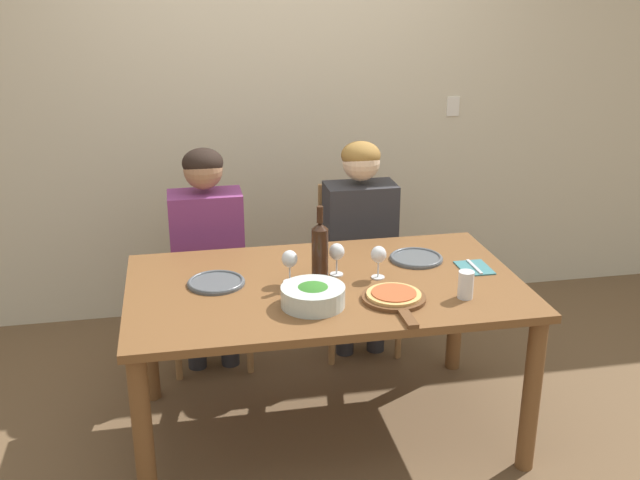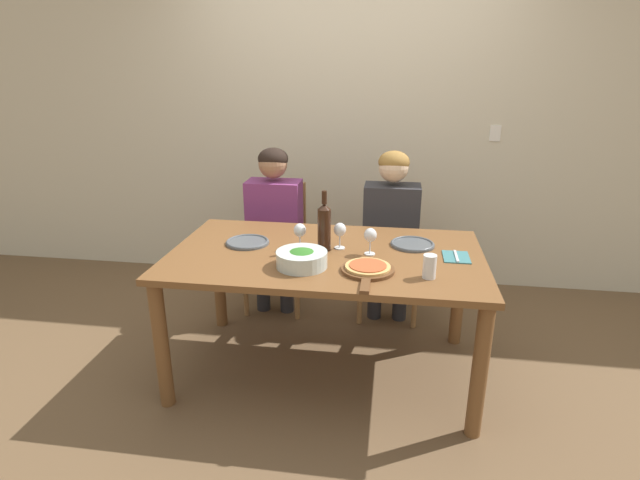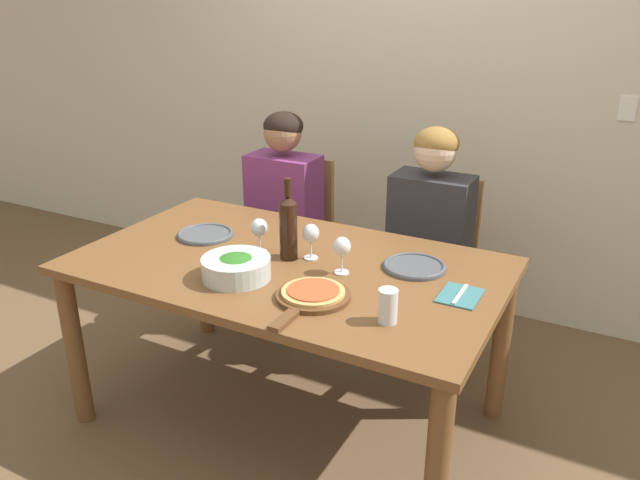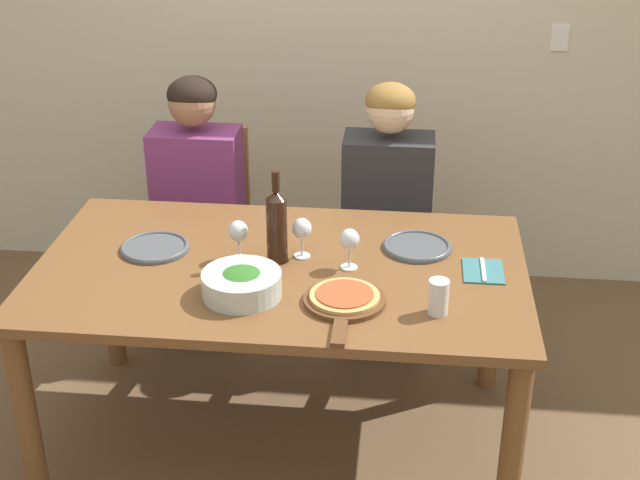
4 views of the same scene
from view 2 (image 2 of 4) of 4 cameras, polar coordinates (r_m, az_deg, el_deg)
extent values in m
plane|color=brown|center=(3.13, 0.62, -14.54)|extent=(40.00, 40.00, 0.00)
cube|color=beige|center=(4.06, 3.63, 13.83)|extent=(10.00, 0.05, 2.70)
cube|color=white|center=(4.10, 19.39, 11.43)|extent=(0.08, 0.01, 0.12)
cube|color=brown|center=(2.78, 0.67, -1.78)|extent=(1.73, 1.01, 0.04)
cylinder|color=brown|center=(2.79, -17.66, -11.41)|extent=(0.08, 0.08, 0.72)
cylinder|color=brown|center=(2.58, 17.77, -14.19)|extent=(0.08, 0.08, 0.72)
cylinder|color=brown|center=(3.51, -11.48, -4.19)|extent=(0.08, 0.08, 0.72)
cylinder|color=brown|center=(3.35, 15.58, -5.78)|extent=(0.08, 0.08, 0.72)
cube|color=#9E7042|center=(3.71, -5.01, -1.63)|extent=(0.42, 0.42, 0.04)
cube|color=#9E7042|center=(3.80, -4.45, 3.09)|extent=(0.38, 0.03, 0.49)
cylinder|color=#9E7042|center=(3.67, -8.49, -5.69)|extent=(0.04, 0.04, 0.40)
cylinder|color=#9E7042|center=(3.59, -2.63, -6.14)|extent=(0.04, 0.04, 0.40)
cylinder|color=#9E7042|center=(4.01, -6.94, -3.41)|extent=(0.04, 0.04, 0.40)
cylinder|color=#9E7042|center=(3.93, -1.57, -3.76)|extent=(0.04, 0.04, 0.40)
cube|color=#9E7042|center=(3.61, 7.90, -2.33)|extent=(0.42, 0.42, 0.04)
cube|color=#9E7042|center=(3.71, 8.15, 2.53)|extent=(0.38, 0.03, 0.49)
cylinder|color=#9E7042|center=(3.53, 4.58, -6.59)|extent=(0.04, 0.04, 0.40)
cylinder|color=#9E7042|center=(3.53, 10.78, -6.90)|extent=(0.04, 0.04, 0.40)
cylinder|color=#9E7042|center=(3.88, 4.99, -4.14)|extent=(0.04, 0.04, 0.40)
cylinder|color=#9E7042|center=(3.88, 10.62, -4.42)|extent=(0.04, 0.04, 0.40)
cylinder|color=#28282D|center=(3.73, -6.55, -4.85)|extent=(0.10, 0.10, 0.44)
cylinder|color=#28282D|center=(3.69, -3.84, -5.04)|extent=(0.10, 0.10, 0.44)
cube|color=#7A3370|center=(3.60, -5.22, 2.54)|extent=(0.38, 0.22, 0.54)
cylinder|color=#7A3370|center=(3.47, -9.29, -0.86)|extent=(0.07, 0.31, 0.14)
cylinder|color=#7A3370|center=(3.38, -2.80, -1.22)|extent=(0.07, 0.31, 0.14)
sphere|color=#9E7051|center=(3.50, -5.41, 8.65)|extent=(0.20, 0.20, 0.20)
ellipsoid|color=black|center=(3.50, -5.39, 9.24)|extent=(0.21, 0.21, 0.15)
cylinder|color=#28282D|center=(3.62, 6.30, -5.66)|extent=(0.10, 0.10, 0.44)
cylinder|color=#28282D|center=(3.62, 9.16, -5.80)|extent=(0.10, 0.10, 0.44)
cube|color=#2D2D33|center=(3.50, 8.11, 1.93)|extent=(0.38, 0.22, 0.54)
cylinder|color=#2D2D33|center=(3.32, 4.48, -1.61)|extent=(0.07, 0.31, 0.14)
cylinder|color=#2D2D33|center=(3.32, 11.37, -1.96)|extent=(0.07, 0.31, 0.14)
sphere|color=beige|center=(3.40, 8.43, 8.20)|extent=(0.20, 0.20, 0.20)
ellipsoid|color=olive|center=(3.40, 8.46, 8.81)|extent=(0.21, 0.21, 0.15)
cylinder|color=black|center=(2.77, 0.48, 1.18)|extent=(0.07, 0.07, 0.24)
cone|color=black|center=(2.73, 0.49, 3.84)|extent=(0.07, 0.07, 0.03)
cylinder|color=black|center=(2.72, 0.49, 4.89)|extent=(0.03, 0.03, 0.07)
cylinder|color=silver|center=(2.57, -2.10, -2.18)|extent=(0.27, 0.27, 0.08)
ellipsoid|color=#2D6B23|center=(2.57, -2.10, -2.10)|extent=(0.22, 0.22, 0.09)
cylinder|color=#4C5156|center=(2.94, -8.28, -0.29)|extent=(0.25, 0.25, 0.01)
torus|color=#4C5156|center=(2.94, -8.29, -0.18)|extent=(0.25, 0.25, 0.02)
cylinder|color=#4C5156|center=(2.92, 10.51, -0.51)|extent=(0.25, 0.25, 0.01)
torus|color=#4C5156|center=(2.92, 10.52, -0.40)|extent=(0.25, 0.25, 0.02)
cylinder|color=brown|center=(2.54, 5.48, -3.38)|extent=(0.27, 0.27, 0.02)
cube|color=brown|center=(2.35, 5.18, -5.31)|extent=(0.04, 0.14, 0.02)
cylinder|color=tan|center=(2.53, 5.49, -3.07)|extent=(0.23, 0.23, 0.01)
cylinder|color=#AD4C28|center=(2.53, 5.50, -2.90)|extent=(0.19, 0.19, 0.01)
cylinder|color=silver|center=(2.83, -2.29, -0.97)|extent=(0.06, 0.06, 0.01)
cylinder|color=silver|center=(2.81, -2.30, -0.20)|extent=(0.01, 0.01, 0.07)
ellipsoid|color=silver|center=(2.79, -2.32, 1.13)|extent=(0.07, 0.07, 0.08)
ellipsoid|color=maroon|center=(2.79, -2.32, 0.90)|extent=(0.06, 0.06, 0.03)
cylinder|color=silver|center=(2.76, 5.70, -1.58)|extent=(0.06, 0.06, 0.01)
cylinder|color=silver|center=(2.75, 5.73, -0.79)|extent=(0.01, 0.01, 0.07)
ellipsoid|color=silver|center=(2.72, 5.78, 0.57)|extent=(0.07, 0.07, 0.08)
ellipsoid|color=maroon|center=(2.73, 5.77, 0.33)|extent=(0.06, 0.06, 0.03)
cylinder|color=silver|center=(2.84, 2.26, -0.90)|extent=(0.06, 0.06, 0.01)
cylinder|color=silver|center=(2.82, 2.27, -0.13)|extent=(0.01, 0.01, 0.07)
ellipsoid|color=silver|center=(2.80, 2.29, 1.20)|extent=(0.07, 0.07, 0.08)
ellipsoid|color=maroon|center=(2.80, 2.28, 0.97)|extent=(0.06, 0.06, 0.03)
cylinder|color=silver|center=(2.49, 12.41, -2.97)|extent=(0.07, 0.07, 0.12)
cube|color=#387075|center=(2.80, 15.30, -1.88)|extent=(0.14, 0.18, 0.01)
cube|color=silver|center=(2.80, 15.31, -1.77)|extent=(0.01, 0.17, 0.01)
camera|label=1|loc=(1.09, -109.17, 11.70)|focal=42.00mm
camera|label=3|loc=(1.03, 66.34, 10.16)|focal=35.00mm
camera|label=4|loc=(0.52, 171.48, 49.26)|focal=50.00mm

